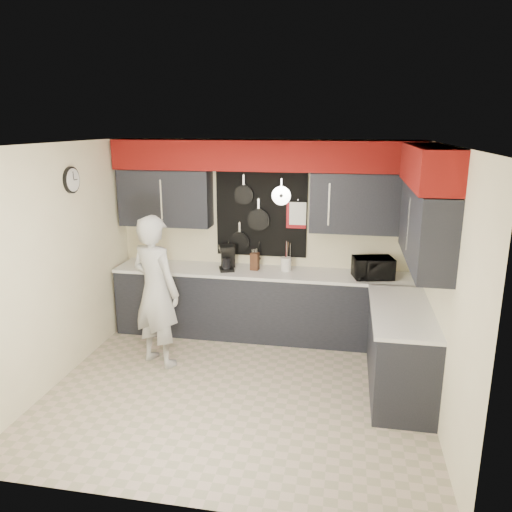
% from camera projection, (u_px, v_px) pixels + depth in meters
% --- Properties ---
extents(ground, '(4.00, 4.00, 0.00)m').
position_uv_depth(ground, '(238.00, 389.00, 5.41)').
color(ground, '#B6A08D').
rests_on(ground, ground).
extents(back_wall_assembly, '(4.00, 0.36, 2.60)m').
position_uv_depth(back_wall_assembly, '(264.00, 186.00, 6.41)').
color(back_wall_assembly, '#F9EFC0').
rests_on(back_wall_assembly, ground).
extents(right_wall_assembly, '(0.36, 3.50, 2.60)m').
position_uv_depth(right_wall_assembly, '(428.00, 214.00, 4.84)').
color(right_wall_assembly, '#F9EFC0').
rests_on(right_wall_assembly, ground).
extents(left_wall_assembly, '(0.05, 3.50, 2.60)m').
position_uv_depth(left_wall_assembly, '(59.00, 262.00, 5.43)').
color(left_wall_assembly, '#F9EFC0').
rests_on(left_wall_assembly, ground).
extents(base_cabinets, '(3.95, 2.20, 0.92)m').
position_uv_depth(base_cabinets, '(295.00, 315.00, 6.28)').
color(base_cabinets, black).
rests_on(base_cabinets, ground).
extents(microwave, '(0.54, 0.43, 0.27)m').
position_uv_depth(microwave, '(373.00, 268.00, 6.21)').
color(microwave, black).
rests_on(microwave, base_cabinets).
extents(knife_block, '(0.12, 0.12, 0.23)m').
position_uv_depth(knife_block, '(255.00, 261.00, 6.57)').
color(knife_block, '#331D10').
rests_on(knife_block, base_cabinets).
extents(utensil_crock, '(0.14, 0.14, 0.18)m').
position_uv_depth(utensil_crock, '(286.00, 264.00, 6.54)').
color(utensil_crock, white).
rests_on(utensil_crock, base_cabinets).
extents(coffee_maker, '(0.25, 0.28, 0.34)m').
position_uv_depth(coffee_maker, '(227.00, 257.00, 6.55)').
color(coffee_maker, black).
rests_on(coffee_maker, base_cabinets).
extents(person, '(0.78, 0.66, 1.81)m').
position_uv_depth(person, '(156.00, 291.00, 5.79)').
color(person, '#9F9F9D').
rests_on(person, ground).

